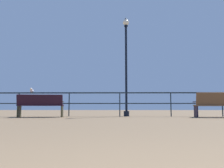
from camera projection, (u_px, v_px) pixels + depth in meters
pier_railing at (120, 98)px, 9.63m from camera, size 25.56×0.05×1.01m
bench_near_left at (40, 104)px, 8.91m from camera, size 1.76×0.80×0.87m
bench_near_right at (214, 104)px, 8.80m from camera, size 1.45×0.71×0.94m
lamppost_center at (126, 61)px, 10.00m from camera, size 0.27×0.27×4.35m
seagull_on_rail at (32, 90)px, 9.70m from camera, size 0.17×0.39×0.18m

